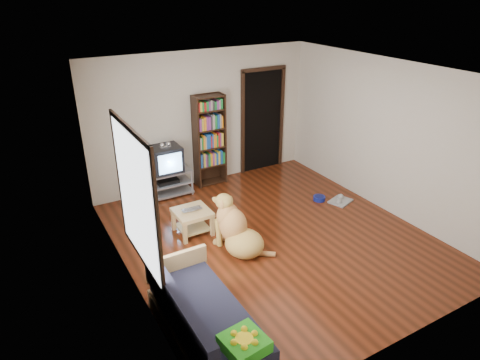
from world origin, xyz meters
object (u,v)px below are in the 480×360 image
dog_bowl (319,198)px  dog (237,231)px  green_cushion (244,344)px  crt_tv (165,158)px  coffee_table (192,217)px  grey_rag (340,201)px  laptop (193,211)px  sofa (203,322)px  tv_stand (167,182)px  bookshelf (209,136)px

dog_bowl → dog: 2.24m
green_cushion → crt_tv: 4.43m
dog_bowl → coffee_table: (-2.50, 0.13, 0.24)m
green_cushion → grey_rag: (3.51, 2.47, -0.47)m
crt_tv → dog: 2.32m
laptop → grey_rag: 2.85m
dog_bowl → sofa: 3.91m
sofa → coffee_table: sofa is taller
grey_rag → dog: dog is taller
dog_bowl → grey_rag: size_ratio=0.55×
green_cushion → grey_rag: bearing=28.5°
crt_tv → sofa: (-0.97, -3.65, -0.48)m
green_cushion → dog_bowl: bearing=33.7°
tv_stand → bookshelf: size_ratio=0.50×
bookshelf → sofa: (-1.92, -3.72, -0.74)m
grey_rag → tv_stand: (-2.66, 1.85, 0.25)m
tv_stand → dog_bowl: bearing=-34.2°
sofa → tv_stand: bearing=75.0°
bookshelf → dog: (-0.71, -2.34, -0.67)m
dog_bowl → dog: (-2.13, -0.64, 0.29)m
bookshelf → dog_bowl: bearing=-50.3°
grey_rag → bookshelf: bearing=131.3°
laptop → coffee_table: 0.14m
dog_bowl → crt_tv: (-2.36, 1.63, 0.70)m
tv_stand → bookshelf: 1.20m
green_cushion → laptop: bearing=69.3°
green_cushion → coffee_table: size_ratio=0.74×
dog_bowl → bookshelf: bookshelf is taller
crt_tv → dog_bowl: bearing=-34.6°
dog_bowl → sofa: bearing=-148.7°
green_cushion → dog_bowl: 4.23m
bookshelf → sofa: size_ratio=1.00×
crt_tv → dog: bearing=-84.1°
bookshelf → coffee_table: size_ratio=3.27×
laptop → tv_stand: (0.14, 1.50, -0.14)m
dog → crt_tv: bearing=95.9°
green_cushion → dog: dog is taller
coffee_table → green_cushion: bearing=-104.0°
crt_tv → coffee_table: (-0.14, -1.49, -0.46)m
green_cushion → grey_rag: 4.32m
bookshelf → sofa: bookshelf is taller
grey_rag → crt_tv: (-2.66, 1.88, 0.73)m
laptop → dog_bowl: laptop is taller
green_cushion → laptop: green_cushion is taller
crt_tv → bookshelf: bookshelf is taller
sofa → dog: (1.21, 1.39, 0.07)m
coffee_table → bookshelf: bearing=55.1°
coffee_table → dog: dog is taller
crt_tv → sofa: bearing=-104.9°
grey_rag → bookshelf: size_ratio=0.22×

